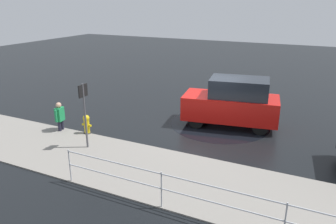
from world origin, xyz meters
TOP-DOWN VIEW (x-y plane):
  - ground_plane at (0.00, 0.00)m, footprint 60.00×60.00m
  - kerb_strip at (0.00, 4.20)m, footprint 24.00×3.20m
  - moving_hatchback at (-0.89, -0.81)m, footprint 4.13×2.32m
  - fire_hydrant at (4.04, 2.63)m, footprint 0.42×0.31m
  - pedestrian at (5.21, 2.84)m, footprint 0.30×0.56m
  - metal_railing at (-2.34, 5.75)m, footprint 8.97×0.04m
  - sign_post at (3.18, 3.68)m, footprint 0.07×0.44m
  - puddle_patch at (-0.40, -0.75)m, footprint 4.26×4.26m

SIDE VIEW (x-z plane):
  - ground_plane at x=0.00m, z-range 0.00..0.00m
  - puddle_patch at x=-0.40m, z-range 0.00..0.01m
  - kerb_strip at x=0.00m, z-range 0.00..0.04m
  - fire_hydrant at x=4.04m, z-range 0.00..0.80m
  - pedestrian at x=5.21m, z-range 0.07..1.29m
  - metal_railing at x=-2.34m, z-range 0.21..1.26m
  - moving_hatchback at x=-0.89m, z-range 0.00..2.06m
  - sign_post at x=3.18m, z-range 0.38..2.78m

